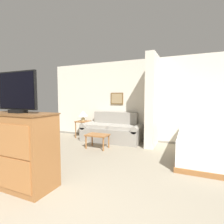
# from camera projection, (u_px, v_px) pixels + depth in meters

# --- Properties ---
(wall_back) EXTENTS (7.30, 0.16, 2.60)m
(wall_back) POSITION_uv_depth(u_px,v_px,m) (150.00, 101.00, 5.52)
(wall_back) COLOR silver
(wall_back) RESTS_ON ground_plane
(wall_partition_pillar) EXTENTS (0.24, 0.90, 2.60)m
(wall_partition_pillar) POSITION_uv_depth(u_px,v_px,m) (152.00, 101.00, 4.99)
(wall_partition_pillar) COLOR silver
(wall_partition_pillar) RESTS_ON ground_plane
(couch) EXTENTS (1.90, 0.84, 0.91)m
(couch) POSITION_uv_depth(u_px,v_px,m) (112.00, 131.00, 5.61)
(couch) COLOR gray
(couch) RESTS_ON ground_plane
(coffee_table) EXTENTS (0.61, 0.41, 0.38)m
(coffee_table) POSITION_uv_depth(u_px,v_px,m) (97.00, 136.00, 4.78)
(coffee_table) COLOR #996033
(coffee_table) RESTS_ON ground_plane
(side_table) EXTENTS (0.43, 0.43, 0.58)m
(side_table) POSITION_uv_depth(u_px,v_px,m) (83.00, 124.00, 6.06)
(side_table) COLOR #996033
(side_table) RESTS_ON ground_plane
(table_lamp) EXTENTS (0.33, 0.33, 0.35)m
(table_lamp) POSITION_uv_depth(u_px,v_px,m) (83.00, 114.00, 6.03)
(table_lamp) COLOR tan
(table_lamp) RESTS_ON side_table
(tv_dresser) EXTENTS (1.18, 0.54, 1.15)m
(tv_dresser) POSITION_uv_depth(u_px,v_px,m) (19.00, 150.00, 2.71)
(tv_dresser) COLOR #996033
(tv_dresser) RESTS_ON ground_plane
(tv) EXTENTS (0.78, 0.16, 0.63)m
(tv) POSITION_uv_depth(u_px,v_px,m) (17.00, 92.00, 2.64)
(tv) COLOR black
(tv) RESTS_ON tv_dresser
(bed) EXTENTS (1.55, 2.11, 0.57)m
(bed) POSITION_uv_depth(u_px,v_px,m) (215.00, 147.00, 3.87)
(bed) COLOR #996033
(bed) RESTS_ON ground_plane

